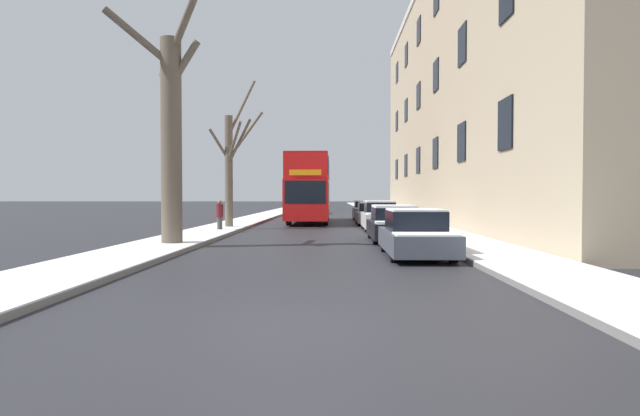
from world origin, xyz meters
TOP-DOWN VIEW (x-y plane):
  - ground_plane at (0.00, 0.00)m, footprint 320.00×320.00m
  - sidewalk_left at (-5.34, 53.00)m, footprint 2.54×130.00m
  - sidewalk_right at (5.34, 53.00)m, footprint 2.54×130.00m
  - terrace_facade_right at (11.11, 25.63)m, footprint 9.10×40.33m
  - bare_tree_left_0 at (-5.05, 10.32)m, footprint 3.63×2.98m
  - bare_tree_left_1 at (-4.88, 19.58)m, footprint 2.84×2.73m
  - double_decker_bus at (-1.01, 26.70)m, footprint 2.62×10.84m
  - parked_car_0 at (2.97, 7.85)m, footprint 1.80×4.24m
  - parked_car_1 at (2.97, 12.94)m, footprint 1.90×4.35m
  - parked_car_2 at (2.97, 19.00)m, footprint 1.70×4.29m
  - parked_car_3 at (2.97, 24.30)m, footprint 1.89×4.29m
  - parked_car_4 at (2.97, 30.37)m, footprint 1.79×3.95m
  - oncoming_van at (-2.45, 43.32)m, footprint 1.97×5.10m
  - pedestrian_left_sidewalk at (-4.96, 17.28)m, footprint 0.35×0.35m

SIDE VIEW (x-z plane):
  - ground_plane at x=0.00m, z-range 0.00..0.00m
  - sidewalk_left at x=-5.34m, z-range 0.00..0.16m
  - sidewalk_right at x=5.34m, z-range 0.00..0.16m
  - parked_car_0 at x=2.97m, z-range -0.05..1.34m
  - parked_car_1 at x=2.97m, z-range -0.06..1.37m
  - parked_car_3 at x=2.97m, z-range -0.06..1.37m
  - parked_car_4 at x=2.97m, z-range -0.05..1.39m
  - parked_car_2 at x=2.97m, z-range -0.07..1.48m
  - pedestrian_left_sidewalk at x=-4.96m, z-range 0.08..1.67m
  - oncoming_van at x=-2.45m, z-range 0.09..2.36m
  - double_decker_bus at x=-1.01m, z-range 0.28..4.63m
  - bare_tree_left_1 at x=-4.88m, z-range -0.53..7.51m
  - bare_tree_left_0 at x=-5.05m, z-range -0.47..8.60m
  - terrace_facade_right at x=11.11m, z-range 0.00..16.99m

